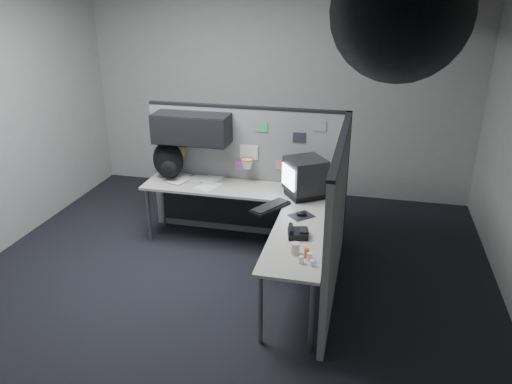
% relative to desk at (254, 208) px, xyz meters
% --- Properties ---
extents(room, '(5.62, 5.62, 3.22)m').
position_rel_desk_xyz_m(room, '(0.41, -0.70, 1.48)').
color(room, black).
rests_on(room, ground).
extents(partition_back, '(2.44, 0.42, 1.63)m').
position_rel_desk_xyz_m(partition_back, '(-0.40, 0.53, 0.38)').
color(partition_back, slate).
rests_on(partition_back, ground).
extents(partition_right, '(0.07, 2.23, 1.63)m').
position_rel_desk_xyz_m(partition_right, '(0.95, -0.49, 0.21)').
color(partition_right, slate).
rests_on(partition_right, ground).
extents(desk, '(2.31, 2.11, 0.73)m').
position_rel_desk_xyz_m(desk, '(0.00, 0.00, 0.00)').
color(desk, '#ACAA9B').
rests_on(desk, ground).
extents(monitor, '(0.54, 0.54, 0.45)m').
position_rel_desk_xyz_m(monitor, '(0.54, 0.19, 0.35)').
color(monitor, black).
rests_on(monitor, desk).
extents(keyboard, '(0.39, 0.50, 0.04)m').
position_rel_desk_xyz_m(keyboard, '(0.23, -0.23, 0.14)').
color(keyboard, black).
rests_on(keyboard, desk).
extents(mouse, '(0.30, 0.29, 0.05)m').
position_rel_desk_xyz_m(mouse, '(0.59, -0.34, 0.13)').
color(mouse, black).
rests_on(mouse, desk).
extents(phone, '(0.23, 0.24, 0.10)m').
position_rel_desk_xyz_m(phone, '(0.61, -0.79, 0.15)').
color(phone, black).
rests_on(phone, desk).
extents(bottles, '(0.14, 0.17, 0.09)m').
position_rel_desk_xyz_m(bottles, '(0.77, -1.23, 0.15)').
color(bottles, silver).
rests_on(bottles, desk).
extents(cup, '(0.09, 0.09, 0.11)m').
position_rel_desk_xyz_m(cup, '(0.65, -1.13, 0.17)').
color(cup, beige).
rests_on(cup, desk).
extents(papers, '(0.83, 0.71, 0.02)m').
position_rel_desk_xyz_m(papers, '(-0.88, 0.41, 0.13)').
color(papers, white).
rests_on(papers, desk).
extents(backpack, '(0.40, 0.36, 0.46)m').
position_rel_desk_xyz_m(backpack, '(-1.16, 0.38, 0.34)').
color(backpack, black).
rests_on(backpack, desk).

